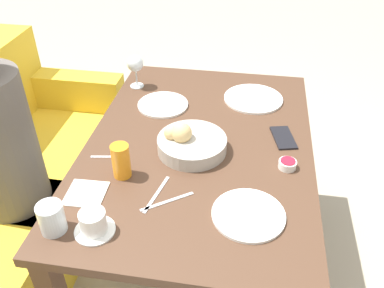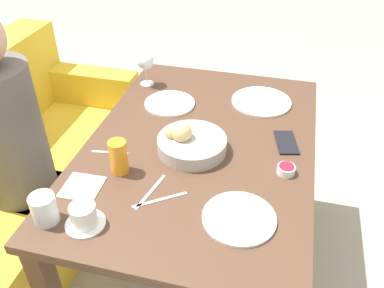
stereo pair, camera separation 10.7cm
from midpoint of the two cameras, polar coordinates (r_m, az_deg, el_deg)
The scene contains 17 objects.
ground_plane at distance 2.08m, azimuth -0.75°, elevation -16.48°, with size 10.00×10.00×0.00m, color #A89E89.
dining_table at distance 1.62m, azimuth -0.93°, elevation -2.84°, with size 1.25×0.86×0.74m.
seated_person at distance 1.90m, azimuth -25.87°, elevation -4.22°, with size 0.31×0.40×1.22m.
bread_basket at distance 1.50m, azimuth -2.31°, elevation 0.11°, with size 0.26×0.26×0.12m.
plate_near_left at distance 1.27m, azimuth 5.52°, elevation -9.92°, with size 0.23×0.23×0.01m.
plate_near_right at distance 1.85m, azimuth 6.96°, elevation 6.31°, with size 0.26×0.26×0.01m.
plate_far_center at distance 1.80m, azimuth -5.81°, elevation 5.48°, with size 0.22×0.22×0.01m.
juice_glass at distance 1.40m, azimuth -12.10°, elevation -2.40°, with size 0.06×0.06×0.12m.
water_tumbler at distance 1.28m, azimuth -21.42°, elevation -9.74°, with size 0.08×0.08×0.10m.
wine_glass at distance 1.92m, azimuth -9.59°, elevation 10.90°, with size 0.08×0.08×0.16m.
coffee_cup at distance 1.25m, azimuth -16.10°, elevation -10.70°, with size 0.12×0.12×0.08m.
jam_bowl_berry at distance 1.46m, azimuth 11.22°, elevation -2.84°, with size 0.06×0.06×0.03m.
fork_silver at distance 1.32m, azimuth -5.85°, elevation -8.11°, with size 0.12×0.16×0.00m.
knife_silver at distance 1.35m, azimuth -7.28°, elevation -7.07°, with size 0.18×0.05×0.00m.
spoon_coffee at distance 1.53m, azimuth -13.49°, elevation -1.82°, with size 0.03×0.14×0.00m.
napkin at distance 1.40m, azimuth -16.80°, elevation -6.73°, with size 0.13×0.13×0.00m.
cell_phone at distance 1.61m, azimuth 10.86°, elevation 0.83°, with size 0.16×0.11×0.01m.
Camera 1 is at (-1.25, -0.18, 1.66)m, focal length 38.00 mm.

